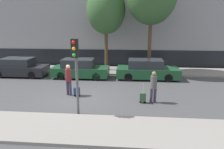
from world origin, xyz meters
TOP-DOWN VIEW (x-y plane):
  - ground_plane at (0.00, 0.00)m, footprint 80.00×80.00m
  - sidewalk_near at (0.00, -3.75)m, footprint 28.00×2.50m
  - sidewalk_far at (0.00, 7.00)m, footprint 28.00×3.00m
  - building_facade at (0.00, 10.37)m, footprint 28.00×2.40m
  - parked_car_0 at (-5.73, 4.55)m, footprint 4.21×1.77m
  - parked_car_1 at (-0.87, 4.48)m, footprint 4.25×1.72m
  - parked_car_2 at (4.19, 4.67)m, footprint 4.58×1.91m
  - pedestrian_left at (-0.55, 0.37)m, footprint 0.34×0.34m
  - trolley_left at (-0.04, 0.17)m, footprint 0.34×0.29m
  - pedestrian_right at (4.21, -0.40)m, footprint 0.35×0.34m
  - trolley_right at (3.67, -0.51)m, footprint 0.34×0.29m
  - traffic_light at (0.64, -2.36)m, footprint 0.28×0.47m
  - bare_tree_down_street at (0.85, 6.97)m, footprint 3.19×3.19m

SIDE VIEW (x-z plane):
  - ground_plane at x=0.00m, z-range 0.00..0.00m
  - sidewalk_near at x=0.00m, z-range 0.00..0.12m
  - sidewalk_far at x=0.00m, z-range 0.00..0.12m
  - trolley_left at x=-0.04m, z-range -0.21..0.85m
  - trolley_right at x=3.67m, z-range -0.21..0.88m
  - parked_car_0 at x=-5.73m, z-range -0.05..1.38m
  - parked_car_1 at x=-0.87m, z-range -0.05..1.40m
  - parked_car_2 at x=4.19m, z-range -0.05..1.41m
  - pedestrian_right at x=4.21m, z-range 0.11..1.81m
  - pedestrian_left at x=-0.55m, z-range 0.13..1.94m
  - traffic_light at x=0.64m, z-range 0.75..4.23m
  - building_facade at x=0.00m, z-range -0.02..9.20m
  - bare_tree_down_street at x=0.85m, z-range 1.62..8.57m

